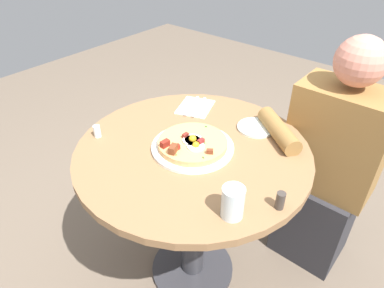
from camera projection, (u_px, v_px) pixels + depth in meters
name	position (u px, v px, depth m)	size (l,w,h in m)	color
ground_plane	(192.00, 269.00, 1.73)	(6.00, 6.00, 0.00)	#6B5B4C
dining_table	(193.00, 184.00, 1.40)	(0.89, 0.89, 0.75)	olive
person_seated	(326.00, 174.00, 1.55)	(0.48, 0.47, 1.14)	#2D2D33
pizza_plate	(191.00, 147.00, 1.29)	(0.31, 0.31, 0.01)	white
breakfast_pizza	(191.00, 143.00, 1.28)	(0.26, 0.26, 0.05)	tan
bread_plate	(256.00, 128.00, 1.40)	(0.15, 0.15, 0.01)	silver
napkin	(195.00, 107.00, 1.55)	(0.17, 0.14, 0.00)	white
fork	(191.00, 106.00, 1.55)	(0.18, 0.01, 0.01)	silver
knife	(199.00, 107.00, 1.54)	(0.18, 0.01, 0.01)	silver
water_glass	(233.00, 202.00, 0.99)	(0.07, 0.07, 0.10)	silver
salt_shaker	(97.00, 131.00, 1.34)	(0.03, 0.03, 0.05)	white
pepper_shaker	(280.00, 201.00, 1.03)	(0.03, 0.03, 0.06)	#3F3833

